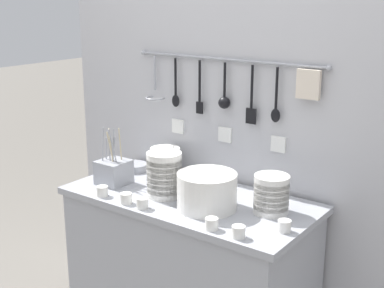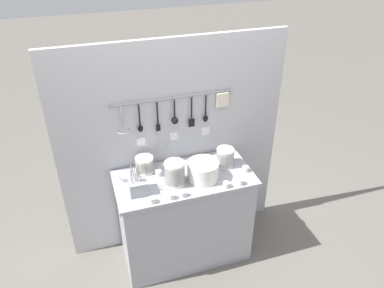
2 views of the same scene
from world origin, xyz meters
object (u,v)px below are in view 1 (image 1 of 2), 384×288
at_px(cup_back_left, 284,226).
at_px(cup_edge_far, 142,203).
at_px(cup_mid_row, 186,181).
at_px(cutlery_caddy, 114,171).
at_px(cup_front_left, 238,232).
at_px(cup_centre, 126,198).
at_px(cup_by_caddy, 168,178).
at_px(bowl_stack_nested_right, 271,194).
at_px(cup_back_right, 212,224).
at_px(cup_beside_plates, 102,191).
at_px(steel_mixing_bowl, 135,167).
at_px(bowl_stack_wide_centre, 164,174).
at_px(bowl_stack_tall_left, 165,161).
at_px(plate_stack, 207,191).

bearing_deg(cup_back_left, cup_edge_far, -165.87).
relative_size(cup_back_left, cup_mid_row, 1.00).
bearing_deg(cutlery_caddy, cup_front_left, -10.87).
bearing_deg(cup_back_left, cup_centre, -167.75).
bearing_deg(cup_by_caddy, bowl_stack_nested_right, -3.12).
bearing_deg(cup_back_right, cup_beside_plates, 180.00).
distance_m(cup_mid_row, cup_beside_plates, 0.39).
relative_size(cup_beside_plates, cup_centre, 1.00).
relative_size(cutlery_caddy, cup_back_right, 5.38).
bearing_deg(cutlery_caddy, cup_beside_plates, -63.46).
xyz_separation_m(steel_mixing_bowl, cup_back_left, (0.93, -0.21, 0.01)).
height_order(cutlery_caddy, cup_beside_plates, cutlery_caddy).
bearing_deg(bowl_stack_wide_centre, cup_beside_plates, -142.88).
bearing_deg(cup_beside_plates, cup_mid_row, 55.73).
relative_size(steel_mixing_bowl, cup_back_left, 2.49).
height_order(cup_back_left, cup_edge_far, same).
relative_size(cup_back_left, cup_by_caddy, 1.00).
relative_size(steel_mixing_bowl, cup_back_right, 2.49).
xyz_separation_m(cup_back_right, cup_edge_far, (-0.35, 0.00, 0.00)).
distance_m(steel_mixing_bowl, cup_centre, 0.44).
xyz_separation_m(bowl_stack_nested_right, steel_mixing_bowl, (-0.81, 0.07, -0.06)).
height_order(bowl_stack_tall_left, steel_mixing_bowl, bowl_stack_tall_left).
bearing_deg(cutlery_caddy, plate_stack, 1.29).
relative_size(bowl_stack_wide_centre, cutlery_caddy, 0.73).
relative_size(cup_back_right, cup_beside_plates, 1.00).
distance_m(bowl_stack_nested_right, cup_centre, 0.61).
xyz_separation_m(bowl_stack_wide_centre, cup_front_left, (0.48, -0.17, -0.08)).
height_order(cup_centre, cup_edge_far, same).
distance_m(steel_mixing_bowl, cutlery_caddy, 0.21).
relative_size(cutlery_caddy, cup_mid_row, 5.38).
relative_size(bowl_stack_nested_right, cup_centre, 3.14).
height_order(bowl_stack_nested_right, cup_beside_plates, bowl_stack_nested_right).
bearing_deg(steel_mixing_bowl, bowl_stack_wide_centre, -28.53).
distance_m(steel_mixing_bowl, cup_beside_plates, 0.37).
bearing_deg(steel_mixing_bowl, cup_edge_far, -44.47).
xyz_separation_m(cutlery_caddy, cup_beside_plates, (0.07, -0.15, -0.04)).
height_order(cup_back_left, cup_centre, same).
xyz_separation_m(plate_stack, steel_mixing_bowl, (-0.57, 0.19, -0.06)).
height_order(steel_mixing_bowl, cup_edge_far, cup_edge_far).
xyz_separation_m(plate_stack, cup_back_right, (0.13, -0.16, -0.05)).
bearing_deg(bowl_stack_tall_left, cup_mid_row, -23.48).
height_order(cup_by_caddy, cup_back_right, same).
bearing_deg(steel_mixing_bowl, bowl_stack_tall_left, 18.20).
height_order(bowl_stack_wide_centre, cup_back_right, bowl_stack_wide_centre).
bearing_deg(cup_mid_row, cup_edge_far, -87.02).
bearing_deg(cup_edge_far, cup_front_left, 0.00).
xyz_separation_m(steel_mixing_bowl, cutlery_caddy, (0.05, -0.20, 0.04)).
distance_m(plate_stack, cup_front_left, 0.30).
bearing_deg(cup_back_right, cup_front_left, 0.00).
bearing_deg(bowl_stack_tall_left, steel_mixing_bowl, -161.80).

